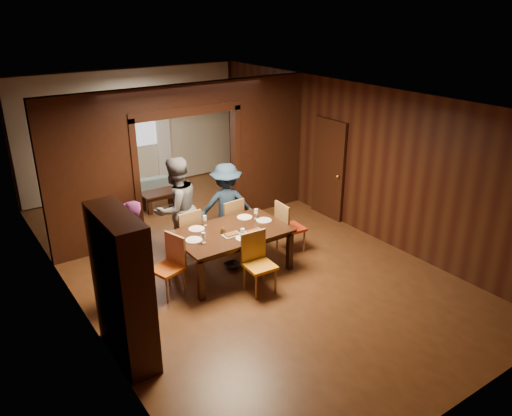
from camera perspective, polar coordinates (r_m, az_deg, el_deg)
floor at (r=9.09m, az=-2.68°, el=-5.66°), size 9.00×9.00×0.00m
ceiling at (r=8.14m, az=-3.06°, el=12.66°), size 5.50×9.00×0.02m
room_walls at (r=10.07m, az=-8.56°, el=6.21°), size 5.52×9.01×2.90m
person_purple at (r=7.63m, az=-13.90°, el=-5.15°), size 0.53×0.68×1.66m
person_grey at (r=8.83m, az=-9.07°, el=-0.12°), size 1.05×0.90×1.87m
person_navy at (r=9.27m, az=-3.40°, el=0.35°), size 1.18×0.96×1.60m
sofa at (r=12.10m, az=-13.30°, el=2.38°), size 1.79×0.87×0.50m
serving_bowl at (r=8.41m, az=-2.80°, el=-2.05°), size 0.28×0.28×0.07m
dining_table at (r=8.49m, az=-2.84°, el=-4.94°), size 1.88×1.17×0.76m
coffee_table at (r=11.30m, az=-10.91°, el=0.87°), size 0.80×0.50×0.40m
chair_left at (r=7.90m, az=-10.16°, el=-6.65°), size 0.55×0.55×0.97m
chair_right at (r=9.15m, az=4.01°, el=-2.12°), size 0.47×0.47×0.97m
chair_far_l at (r=8.93m, az=-8.10°, el=-2.95°), size 0.47×0.47×0.97m
chair_far_r at (r=9.32m, az=-3.23°, el=-1.62°), size 0.48×0.48×0.97m
chair_near at (r=7.85m, az=0.44°, el=-6.44°), size 0.46×0.46×0.97m
hutch at (r=6.49m, az=-15.01°, el=-8.79°), size 0.40×1.20×2.00m
door_right at (r=10.57m, az=8.29°, el=4.42°), size 0.06×0.90×2.10m
window_far at (r=12.31m, az=-14.01°, el=9.70°), size 1.20×0.03×1.30m
curtain_left at (r=12.14m, az=-17.04°, el=7.01°), size 0.35×0.06×2.40m
curtain_right at (r=12.65m, az=-10.57°, el=8.21°), size 0.35×0.06×2.40m
plate_left at (r=8.04m, az=-7.11°, el=-3.64°), size 0.27×0.27×0.01m
plate_far_l at (r=8.42m, az=-6.81°, el=-2.38°), size 0.27×0.27×0.01m
plate_far_r at (r=8.81m, az=-1.31°, el=-1.05°), size 0.27×0.27×0.01m
plate_right at (r=8.69m, az=0.91°, el=-1.41°), size 0.27×0.27×0.01m
plate_near at (r=8.04m, az=-1.38°, el=-3.46°), size 0.27×0.27×0.01m
platter_a at (r=8.15m, az=-2.82°, el=-3.04°), size 0.30×0.20×0.04m
platter_b at (r=8.25m, az=-0.19°, el=-2.68°), size 0.30×0.20×0.04m
wineglass_left at (r=7.90m, az=-6.03°, el=-3.40°), size 0.08×0.08×0.18m
wineglass_far at (r=8.51m, az=-5.89°, el=-1.44°), size 0.08×0.08×0.18m
wineglass_right at (r=8.73m, az=0.01°, el=-0.68°), size 0.08×0.08×0.18m
tumbler at (r=8.08m, az=-1.53°, el=-2.84°), size 0.07×0.07×0.14m
condiment_jar at (r=8.20m, az=-3.79°, el=-2.58°), size 0.08×0.08×0.11m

